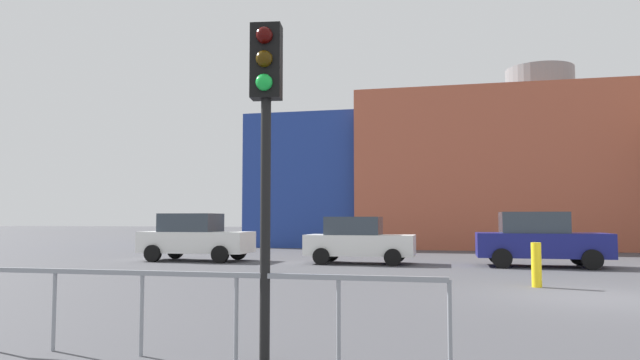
{
  "coord_description": "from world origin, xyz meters",
  "views": [
    {
      "loc": [
        -2.99,
        -13.27,
        1.66
      ],
      "look_at": [
        -7.4,
        6.24,
        3.01
      ],
      "focal_mm": 32.31,
      "sensor_mm": 36.0,
      "label": 1
    }
  ],
  "objects_px": {
    "parked_car_2": "(539,239)",
    "parked_car_1": "(358,240)",
    "traffic_light_near_left": "(266,112)",
    "parked_car_0": "(195,237)",
    "bollard_yellow_0": "(536,265)"
  },
  "relations": [
    {
      "from": "parked_car_2",
      "to": "parked_car_0",
      "type": "bearing_deg",
      "value": 180.0
    },
    {
      "from": "parked_car_1",
      "to": "bollard_yellow_0",
      "type": "distance_m",
      "value": 8.33
    },
    {
      "from": "parked_car_0",
      "to": "parked_car_2",
      "type": "bearing_deg",
      "value": -0.0
    },
    {
      "from": "parked_car_0",
      "to": "bollard_yellow_0",
      "type": "bearing_deg",
      "value": -28.01
    },
    {
      "from": "parked_car_0",
      "to": "parked_car_1",
      "type": "xyz_separation_m",
      "value": [
        6.56,
        0.0,
        -0.07
      ]
    },
    {
      "from": "parked_car_2",
      "to": "parked_car_1",
      "type": "bearing_deg",
      "value": 180.0
    },
    {
      "from": "parked_car_2",
      "to": "bollard_yellow_0",
      "type": "height_order",
      "value": "parked_car_2"
    },
    {
      "from": "parked_car_1",
      "to": "bollard_yellow_0",
      "type": "xyz_separation_m",
      "value": [
        5.38,
        -6.35,
        -0.32
      ]
    },
    {
      "from": "traffic_light_near_left",
      "to": "bollard_yellow_0",
      "type": "height_order",
      "value": "traffic_light_near_left"
    },
    {
      "from": "parked_car_0",
      "to": "parked_car_1",
      "type": "relative_size",
      "value": 1.08
    },
    {
      "from": "parked_car_1",
      "to": "traffic_light_near_left",
      "type": "height_order",
      "value": "traffic_light_near_left"
    },
    {
      "from": "parked_car_1",
      "to": "traffic_light_near_left",
      "type": "bearing_deg",
      "value": -85.26
    },
    {
      "from": "parked_car_0",
      "to": "parked_car_1",
      "type": "bearing_deg",
      "value": 0.0
    },
    {
      "from": "parked_car_1",
      "to": "parked_car_2",
      "type": "bearing_deg",
      "value": -0.0
    },
    {
      "from": "parked_car_2",
      "to": "traffic_light_near_left",
      "type": "relative_size",
      "value": 1.1
    }
  ]
}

